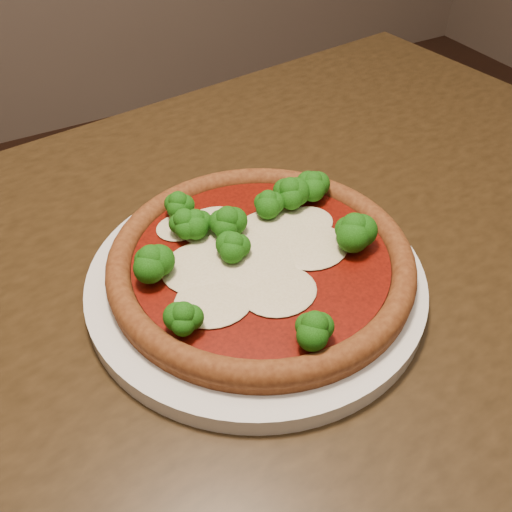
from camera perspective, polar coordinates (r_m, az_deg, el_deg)
dining_table at (r=0.62m, az=-6.31°, el=-10.42°), size 1.36×0.88×0.75m
plate at (r=0.55m, az=-0.00°, el=-2.42°), size 0.32×0.32×0.02m
pizza at (r=0.54m, az=0.25°, el=0.03°), size 0.29×0.29×0.06m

